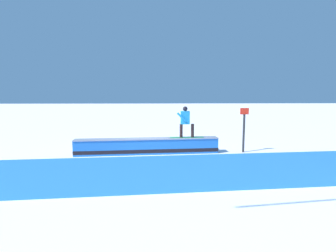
{
  "coord_description": "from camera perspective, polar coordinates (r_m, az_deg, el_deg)",
  "views": [
    {
      "loc": [
        -0.53,
        11.99,
        2.8
      ],
      "look_at": [
        -0.92,
        0.93,
        1.42
      ],
      "focal_mm": 28.24,
      "sensor_mm": 36.0,
      "label": 1
    }
  ],
  "objects": [
    {
      "name": "trail_marker",
      "position": [
        12.97,
        16.05,
        -0.58
      ],
      "size": [
        0.4,
        0.1,
        2.11
      ],
      "color": "#262628",
      "rests_on": "ground_plane"
    },
    {
      "name": "snowboarder",
      "position": [
        12.26,
        3.81,
        1.12
      ],
      "size": [
        1.57,
        0.45,
        1.46
      ],
      "color": "#268451",
      "rests_on": "grind_box"
    },
    {
      "name": "grind_box",
      "position": [
        12.25,
        -4.45,
        -4.52
      ],
      "size": [
        6.6,
        1.09,
        0.74
      ],
      "color": "blue",
      "rests_on": "ground_plane"
    },
    {
      "name": "ground_plane",
      "position": [
        12.32,
        -4.44,
        -6.04
      ],
      "size": [
        120.0,
        120.0,
        0.0
      ],
      "primitive_type": "plane",
      "color": "white"
    },
    {
      "name": "safety_fence",
      "position": [
        7.43,
        -6.1,
        -10.61
      ],
      "size": [
        12.87,
        1.1,
        1.08
      ],
      "primitive_type": "cube",
      "rotation": [
        0.0,
        0.0,
        0.08
      ],
      "color": "#2C82E7",
      "rests_on": "ground_plane"
    }
  ]
}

